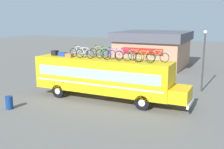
{
  "coord_description": "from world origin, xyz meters",
  "views": [
    {
      "loc": [
        9.69,
        -18.62,
        6.47
      ],
      "look_at": [
        0.9,
        0.0,
        2.11
      ],
      "focal_mm": 43.52,
      "sensor_mm": 36.0,
      "label": 1
    }
  ],
  "objects_px": {
    "rooftop_bicycle_1": "(79,52)",
    "rooftop_bicycle_6": "(126,55)",
    "rooftop_bicycle_8": "(144,57)",
    "rooftop_bicycle_3": "(99,53)",
    "luggage_bag_3": "(69,55)",
    "street_lamp": "(204,56)",
    "luggage_bag_2": "(62,54)",
    "luggage_bag_1": "(55,53)",
    "rooftop_bicycle_7": "(133,56)",
    "trash_bin": "(9,103)",
    "rooftop_bicycle_4": "(106,54)",
    "rooftop_bicycle_2": "(85,54)",
    "rooftop_bicycle_5": "(113,55)",
    "rooftop_bicycle_9": "(158,57)",
    "bus": "(104,76)"
  },
  "relations": [
    {
      "from": "bus",
      "to": "rooftop_bicycle_4",
      "type": "xyz_separation_m",
      "value": [
        0.05,
        0.11,
        1.75
      ]
    },
    {
      "from": "rooftop_bicycle_9",
      "to": "rooftop_bicycle_4",
      "type": "bearing_deg",
      "value": -176.16
    },
    {
      "from": "rooftop_bicycle_2",
      "to": "rooftop_bicycle_4",
      "type": "distance_m",
      "value": 1.64
    },
    {
      "from": "bus",
      "to": "rooftop_bicycle_7",
      "type": "height_order",
      "value": "rooftop_bicycle_7"
    },
    {
      "from": "rooftop_bicycle_1",
      "to": "rooftop_bicycle_8",
      "type": "relative_size",
      "value": 1.04
    },
    {
      "from": "luggage_bag_3",
      "to": "street_lamp",
      "type": "relative_size",
      "value": 0.11
    },
    {
      "from": "rooftop_bicycle_7",
      "to": "rooftop_bicycle_8",
      "type": "xyz_separation_m",
      "value": [
        0.86,
        -0.14,
        -0.01
      ]
    },
    {
      "from": "rooftop_bicycle_1",
      "to": "trash_bin",
      "type": "height_order",
      "value": "rooftop_bicycle_1"
    },
    {
      "from": "rooftop_bicycle_6",
      "to": "street_lamp",
      "type": "xyz_separation_m",
      "value": [
        5.02,
        5.6,
        -0.48
      ]
    },
    {
      "from": "rooftop_bicycle_3",
      "to": "street_lamp",
      "type": "xyz_separation_m",
      "value": [
        7.37,
        5.52,
        -0.51
      ]
    },
    {
      "from": "rooftop_bicycle_5",
      "to": "rooftop_bicycle_7",
      "type": "relative_size",
      "value": 1.05
    },
    {
      "from": "rooftop_bicycle_5",
      "to": "rooftop_bicycle_9",
      "type": "bearing_deg",
      "value": 11.08
    },
    {
      "from": "luggage_bag_1",
      "to": "rooftop_bicycle_3",
      "type": "height_order",
      "value": "rooftop_bicycle_3"
    },
    {
      "from": "rooftop_bicycle_1",
      "to": "rooftop_bicycle_9",
      "type": "xyz_separation_m",
      "value": [
        6.5,
        0.34,
        -0.0
      ]
    },
    {
      "from": "luggage_bag_1",
      "to": "rooftop_bicycle_5",
      "type": "bearing_deg",
      "value": -3.25
    },
    {
      "from": "rooftop_bicycle_5",
      "to": "rooftop_bicycle_1",
      "type": "bearing_deg",
      "value": 174.57
    },
    {
      "from": "bus",
      "to": "rooftop_bicycle_9",
      "type": "xyz_separation_m",
      "value": [
        4.13,
        0.38,
        1.73
      ]
    },
    {
      "from": "rooftop_bicycle_3",
      "to": "trash_bin",
      "type": "xyz_separation_m",
      "value": [
        -4.48,
        -5.34,
        -3.22
      ]
    },
    {
      "from": "rooftop_bicycle_1",
      "to": "rooftop_bicycle_3",
      "type": "height_order",
      "value": "rooftop_bicycle_3"
    },
    {
      "from": "rooftop_bicycle_3",
      "to": "rooftop_bicycle_6",
      "type": "xyz_separation_m",
      "value": [
        2.35,
        -0.09,
        -0.03
      ]
    },
    {
      "from": "rooftop_bicycle_2",
      "to": "rooftop_bicycle_8",
      "type": "bearing_deg",
      "value": -0.12
    },
    {
      "from": "rooftop_bicycle_5",
      "to": "rooftop_bicycle_9",
      "type": "relative_size",
      "value": 1.03
    },
    {
      "from": "rooftop_bicycle_2",
      "to": "rooftop_bicycle_6",
      "type": "relative_size",
      "value": 0.93
    },
    {
      "from": "rooftop_bicycle_1",
      "to": "street_lamp",
      "type": "bearing_deg",
      "value": 32.96
    },
    {
      "from": "luggage_bag_3",
      "to": "rooftop_bicycle_2",
      "type": "xyz_separation_m",
      "value": [
        1.48,
        0.0,
        0.23
      ]
    },
    {
      "from": "rooftop_bicycle_1",
      "to": "rooftop_bicycle_2",
      "type": "height_order",
      "value": "same"
    },
    {
      "from": "luggage_bag_1",
      "to": "rooftop_bicycle_7",
      "type": "xyz_separation_m",
      "value": [
        7.23,
        -0.29,
        0.18
      ]
    },
    {
      "from": "rooftop_bicycle_5",
      "to": "luggage_bag_2",
      "type": "bearing_deg",
      "value": 177.84
    },
    {
      "from": "bus",
      "to": "rooftop_bicycle_6",
      "type": "xyz_separation_m",
      "value": [
        1.66,
        0.3,
        1.73
      ]
    },
    {
      "from": "bus",
      "to": "street_lamp",
      "type": "relative_size",
      "value": 2.34
    },
    {
      "from": "rooftop_bicycle_5",
      "to": "street_lamp",
      "type": "bearing_deg",
      "value": 46.58
    },
    {
      "from": "luggage_bag_1",
      "to": "rooftop_bicycle_1",
      "type": "distance_m",
      "value": 2.39
    },
    {
      "from": "rooftop_bicycle_1",
      "to": "rooftop_bicycle_6",
      "type": "distance_m",
      "value": 4.03
    },
    {
      "from": "luggage_bag_1",
      "to": "rooftop_bicycle_4",
      "type": "bearing_deg",
      "value": 0.63
    },
    {
      "from": "rooftop_bicycle_7",
      "to": "trash_bin",
      "type": "relative_size",
      "value": 1.79
    },
    {
      "from": "luggage_bag_2",
      "to": "luggage_bag_3",
      "type": "distance_m",
      "value": 0.9
    },
    {
      "from": "luggage_bag_2",
      "to": "rooftop_bicycle_1",
      "type": "height_order",
      "value": "rooftop_bicycle_1"
    },
    {
      "from": "rooftop_bicycle_1",
      "to": "rooftop_bicycle_4",
      "type": "xyz_separation_m",
      "value": [
        2.41,
        0.07,
        0.01
      ]
    },
    {
      "from": "street_lamp",
      "to": "luggage_bag_1",
      "type": "bearing_deg",
      "value": -152.88
    },
    {
      "from": "rooftop_bicycle_8",
      "to": "street_lamp",
      "type": "bearing_deg",
      "value": 61.95
    },
    {
      "from": "rooftop_bicycle_5",
      "to": "street_lamp",
      "type": "xyz_separation_m",
      "value": [
        5.84,
        6.17,
        -0.51
      ]
    },
    {
      "from": "rooftop_bicycle_2",
      "to": "rooftop_bicycle_9",
      "type": "relative_size",
      "value": 0.98
    },
    {
      "from": "luggage_bag_1",
      "to": "rooftop_bicycle_6",
      "type": "height_order",
      "value": "rooftop_bicycle_6"
    },
    {
      "from": "rooftop_bicycle_1",
      "to": "rooftop_bicycle_4",
      "type": "height_order",
      "value": "rooftop_bicycle_4"
    },
    {
      "from": "bus",
      "to": "rooftop_bicycle_1",
      "type": "bearing_deg",
      "value": 178.94
    },
    {
      "from": "rooftop_bicycle_6",
      "to": "street_lamp",
      "type": "height_order",
      "value": "street_lamp"
    },
    {
      "from": "rooftop_bicycle_3",
      "to": "luggage_bag_3",
      "type": "bearing_deg",
      "value": -162.08
    },
    {
      "from": "luggage_bag_3",
      "to": "trash_bin",
      "type": "xyz_separation_m",
      "value": [
        -2.15,
        -4.59,
        -2.97
      ]
    },
    {
      "from": "rooftop_bicycle_2",
      "to": "rooftop_bicycle_7",
      "type": "distance_m",
      "value": 4.01
    },
    {
      "from": "rooftop_bicycle_8",
      "to": "trash_bin",
      "type": "bearing_deg",
      "value": -151.64
    }
  ]
}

